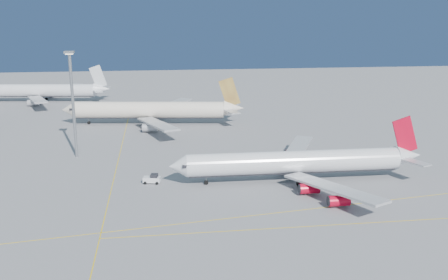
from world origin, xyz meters
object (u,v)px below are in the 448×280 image
Objects in this scene: pushback_tug at (152,179)px; light_mast at (72,96)px; airliner_virgin at (299,162)px; airliner_third at (42,91)px; airliner_etihad at (153,110)px.

light_mast is at bearing 141.10° from pushback_tug.
airliner_third is (-82.07, 119.55, 0.45)m from airliner_virgin.
light_mast reaches higher than pushback_tug.
airliner_third is 14.32× the size of pushback_tug.
airliner_third is at bearing 106.85° from light_mast.
pushback_tug is 35.77m from light_mast.
light_mast reaches higher than airliner_third.
airliner_virgin is at bearing 6.80° from pushback_tug.
airliner_etihad is 15.12× the size of pushback_tug.
airliner_etihad is 72.22m from airliner_third.
airliner_etihad is at bearing 117.43° from airliner_virgin.
airliner_third is at bearing 124.10° from pushback_tug.
airliner_virgin is at bearing -48.49° from airliner_third.
airliner_virgin is 0.99× the size of airliner_third.
light_mast reaches higher than airliner_etihad.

